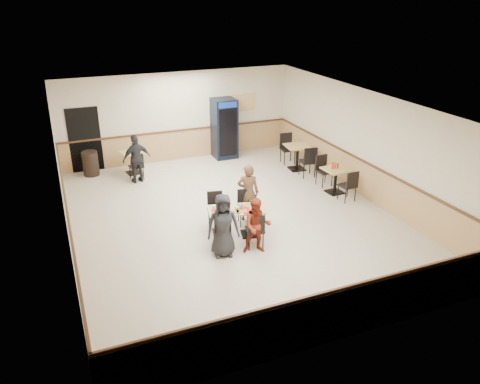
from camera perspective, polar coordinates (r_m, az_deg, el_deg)
name	(u,v)px	position (r m, az deg, el deg)	size (l,w,h in m)	color
ground	(232,218)	(12.23, -0.94, -3.13)	(10.00, 10.00, 0.00)	beige
room_shell	(255,158)	(14.80, 1.84, 4.16)	(10.00, 10.00, 10.00)	silver
main_table	(237,218)	(11.15, -0.43, -3.19)	(1.45, 0.95, 0.71)	black
main_chairs	(235,219)	(11.15, -0.67, -3.31)	(1.50, 1.78, 0.90)	black
diner_woman_left	(223,225)	(10.26, -2.08, -4.09)	(0.72, 0.47, 1.46)	black
diner_woman_right	(257,226)	(10.41, 2.09, -4.15)	(0.64, 0.49, 1.31)	maroon
diner_man_opposite	(248,193)	(11.81, 1.00, -0.08)	(0.55, 0.36, 1.51)	#513622
lone_diner	(137,159)	(14.55, -12.48, 3.97)	(0.88, 0.37, 1.50)	black
tabletop_clutter	(235,210)	(10.95, -0.63, -2.18)	(1.18, 0.66, 0.12)	red
side_table_near	(336,177)	(13.80, 11.58, 1.82)	(0.74, 0.74, 0.74)	black
side_table_near_chair_south	(347,185)	(13.36, 12.95, 0.85)	(0.44, 0.44, 0.94)	black
side_table_near_chair_north	(325,171)	(14.27, 10.27, 2.56)	(0.44, 0.44, 0.94)	black
side_table_far	(297,154)	(15.41, 7.01, 4.66)	(0.84, 0.84, 0.82)	black
side_table_far_chair_south	(307,161)	(14.89, 8.22, 3.80)	(0.48, 0.48, 1.04)	black
side_table_far_chair_north	(288,149)	(15.96, 5.87, 5.28)	(0.48, 0.48, 1.04)	black
condiment_caddy	(335,165)	(13.70, 11.47, 3.19)	(0.23, 0.06, 0.20)	#A8280C
back_table	(133,159)	(15.39, -12.95, 3.90)	(0.76, 0.76, 0.71)	black
back_table_chair_lone	(136,166)	(14.87, -12.55, 3.14)	(0.41, 0.41, 0.90)	black
pepsi_cooler	(224,128)	(16.37, -1.93, 7.76)	(0.79, 0.80, 2.07)	black
trash_bin	(91,163)	(15.61, -17.76, 3.33)	(0.49, 0.49, 0.78)	black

